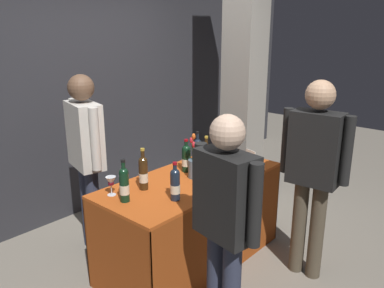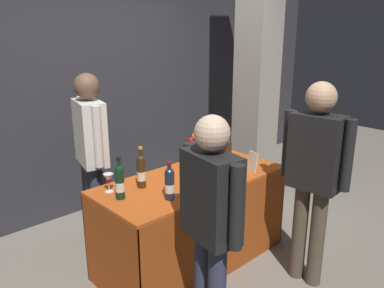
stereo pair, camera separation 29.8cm
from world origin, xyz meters
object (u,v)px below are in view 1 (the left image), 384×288
Objects in this scene: vendor_presenter at (86,149)px; taster_foreground_right at (314,164)px; featured_wine_bottle at (143,172)px; flower_vase at (194,166)px; wine_glass_near_vendor at (111,182)px; tasting_table at (192,204)px; display_bottle_0 at (222,147)px; concrete_pillar at (245,48)px.

taster_foreground_right is (0.96, -1.70, 0.00)m from vendor_presenter.
taster_foreground_right reaches higher than featured_wine_bottle.
flower_vase is 0.24× the size of vendor_presenter.
wine_glass_near_vendor is 0.09× the size of taster_foreground_right.
wine_glass_near_vendor is at bearing 161.45° from tasting_table.
display_bottle_0 is 0.91m from taster_foreground_right.
wine_glass_near_vendor is 0.66m from vendor_presenter.
tasting_table is 4.96× the size of featured_wine_bottle.
concrete_pillar is 24.16× the size of wine_glass_near_vendor.
display_bottle_0 is at bearing 8.85° from flower_vase.
display_bottle_0 is at bearing 64.89° from vendor_presenter.
concrete_pillar is 10.65× the size of featured_wine_bottle.
vendor_presenter is (-0.03, 0.72, 0.05)m from featured_wine_bottle.
display_bottle_0 is 1.18m from wine_glass_near_vendor.
flower_vase is at bearing 25.17° from taster_foreground_right.
taster_foreground_right is at bearing -126.31° from concrete_pillar.
featured_wine_bottle is at bearing 176.07° from display_bottle_0.
wine_glass_near_vendor is at bearing -4.10° from vendor_presenter.
flower_vase is 0.99m from vendor_presenter.
concrete_pillar reaches higher than featured_wine_bottle.
display_bottle_0 is 0.91× the size of flower_vase.
concrete_pillar is 2.15× the size of tasting_table.
taster_foreground_right is (1.17, -1.07, 0.08)m from wine_glass_near_vendor.
tasting_table is 4.70× the size of display_bottle_0.
display_bottle_0 reaches higher than wine_glass_near_vendor.
featured_wine_bottle is at bearing 163.61° from tasting_table.
display_bottle_0 is at bearing 7.33° from tasting_table.
featured_wine_bottle is at bearing -168.52° from concrete_pillar.
flower_vase is at bearing -17.01° from featured_wine_bottle.
wine_glass_near_vendor is 1.59m from taster_foreground_right.
display_bottle_0 is (0.93, -0.06, 0.01)m from featured_wine_bottle.
tasting_table is at bearing -18.55° from wine_glass_near_vendor.
featured_wine_bottle is 0.95× the size of display_bottle_0.
concrete_pillar is 2.37m from wine_glass_near_vendor.
flower_vase is at bearing -30.47° from tasting_table.
tasting_table is at bearing 25.77° from taster_foreground_right.
tasting_table is 1.06m from vendor_presenter.
flower_vase is (-1.49, -0.53, -0.90)m from concrete_pillar.
taster_foreground_right reaches higher than vendor_presenter.
tasting_table is at bearing 149.53° from flower_vase.
taster_foreground_right is at bearing -60.07° from flower_vase.
display_bottle_0 reaches higher than featured_wine_bottle.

